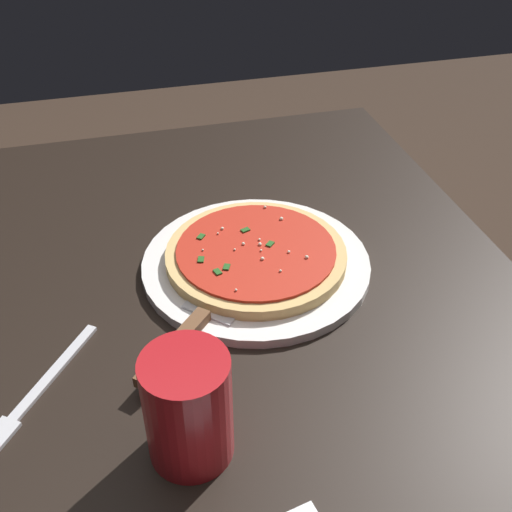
{
  "coord_description": "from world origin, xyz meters",
  "views": [
    {
      "loc": [
        -0.61,
        0.15,
        1.25
      ],
      "look_at": [
        0.04,
        -0.02,
        0.74
      ],
      "focal_mm": 43.49,
      "sensor_mm": 36.0,
      "label": 1
    }
  ],
  "objects_px": {
    "pizza": "(256,254)",
    "pizza_server": "(194,327)",
    "fork": "(39,389)",
    "cup_tall_drink": "(188,408)",
    "serving_plate": "(256,264)"
  },
  "relations": [
    {
      "from": "pizza",
      "to": "pizza_server",
      "type": "distance_m",
      "value": 0.16
    },
    {
      "from": "pizza",
      "to": "fork",
      "type": "xyz_separation_m",
      "value": [
        -0.15,
        0.29,
        -0.02
      ]
    },
    {
      "from": "pizza",
      "to": "fork",
      "type": "distance_m",
      "value": 0.32
    },
    {
      "from": "cup_tall_drink",
      "to": "fork",
      "type": "distance_m",
      "value": 0.2
    },
    {
      "from": "serving_plate",
      "to": "pizza",
      "type": "bearing_deg",
      "value": 67.21
    },
    {
      "from": "serving_plate",
      "to": "pizza",
      "type": "height_order",
      "value": "pizza"
    },
    {
      "from": "fork",
      "to": "cup_tall_drink",
      "type": "bearing_deg",
      "value": -127.75
    },
    {
      "from": "fork",
      "to": "pizza_server",
      "type": "bearing_deg",
      "value": -78.15
    },
    {
      "from": "serving_plate",
      "to": "fork",
      "type": "xyz_separation_m",
      "value": [
        -0.15,
        0.29,
        -0.0
      ]
    },
    {
      "from": "pizza_server",
      "to": "fork",
      "type": "distance_m",
      "value": 0.18
    },
    {
      "from": "cup_tall_drink",
      "to": "pizza_server",
      "type": "bearing_deg",
      "value": -11.11
    },
    {
      "from": "pizza",
      "to": "pizza_server",
      "type": "bearing_deg",
      "value": 136.73
    },
    {
      "from": "serving_plate",
      "to": "fork",
      "type": "distance_m",
      "value": 0.32
    },
    {
      "from": "pizza",
      "to": "fork",
      "type": "relative_size",
      "value": 1.53
    },
    {
      "from": "cup_tall_drink",
      "to": "fork",
      "type": "relative_size",
      "value": 0.77
    }
  ]
}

